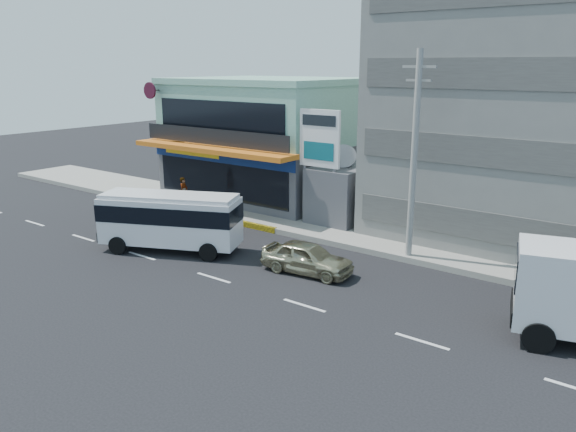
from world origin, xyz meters
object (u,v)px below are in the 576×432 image
object	(u,v)px
concrete_building	(549,110)
sedan	(307,258)
shop_building	(268,142)
satellite_dish	(343,165)
utility_pole_near	(414,156)
billboard	(320,145)
motorcycle_rider	(184,203)
minibus	(170,217)

from	to	relation	value
concrete_building	sedan	xyz separation A→B (m)	(-7.00, -11.95, -6.26)
shop_building	satellite_dish	world-z (taller)	shop_building
shop_building	utility_pole_near	size ratio (longest dim) A/B	1.24
billboard	concrete_building	bearing A→B (deg)	28.92
shop_building	billboard	bearing A→B (deg)	-32.32
shop_building	utility_pole_near	world-z (taller)	utility_pole_near
concrete_building	satellite_dish	size ratio (longest dim) A/B	10.67
billboard	sedan	world-z (taller)	billboard
concrete_building	sedan	size ratio (longest dim) A/B	3.70
shop_building	concrete_building	world-z (taller)	concrete_building
satellite_dish	utility_pole_near	world-z (taller)	utility_pole_near
shop_building	billboard	world-z (taller)	shop_building
billboard	utility_pole_near	size ratio (longest dim) A/B	0.69
concrete_building	motorcycle_rider	world-z (taller)	concrete_building
shop_building	utility_pole_near	bearing A→B (deg)	-25.06
sedan	satellite_dish	bearing A→B (deg)	14.41
utility_pole_near	sedan	size ratio (longest dim) A/B	2.31
shop_building	motorcycle_rider	world-z (taller)	shop_building
shop_building	concrete_building	xyz separation A→B (m)	(18.00, 1.05, 3.00)
billboard	minibus	world-z (taller)	billboard
shop_building	satellite_dish	distance (m)	8.54
concrete_building	billboard	size ratio (longest dim) A/B	2.32
concrete_building	billboard	bearing A→B (deg)	-151.08
minibus	motorcycle_rider	xyz separation A→B (m)	(-4.69, 5.30, -0.97)
minibus	motorcycle_rider	bearing A→B (deg)	131.51
utility_pole_near	minibus	world-z (taller)	utility_pole_near
shop_building	sedan	bearing A→B (deg)	-44.73
satellite_dish	motorcycle_rider	size ratio (longest dim) A/B	0.61
satellite_dish	sedan	bearing A→B (deg)	-69.33
billboard	utility_pole_near	distance (m)	6.75
billboard	minibus	distance (m)	9.21
concrete_building	utility_pole_near	distance (m)	8.79
motorcycle_rider	sedan	bearing A→B (deg)	-17.18
satellite_dish	billboard	size ratio (longest dim) A/B	0.22
billboard	motorcycle_rider	size ratio (longest dim) A/B	2.83
utility_pole_near	motorcycle_rider	world-z (taller)	utility_pole_near
sedan	shop_building	bearing A→B (deg)	39.01
utility_pole_near	sedan	world-z (taller)	utility_pole_near
utility_pole_near	minibus	bearing A→B (deg)	-150.54
utility_pole_near	concrete_building	bearing A→B (deg)	62.24
satellite_dish	minibus	bearing A→B (deg)	-115.08
utility_pole_near	sedan	xyz separation A→B (m)	(-3.00, -4.35, -4.41)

